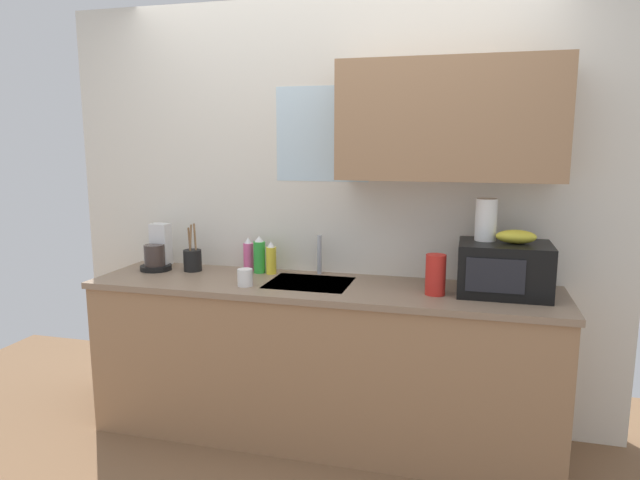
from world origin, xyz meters
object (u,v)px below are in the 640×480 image
(dish_soap_bottle_pink, at_px, (248,255))
(dish_soap_bottle_green, at_px, (259,255))
(dish_soap_bottle_yellow, at_px, (271,259))
(mug_white, at_px, (245,277))
(banana_bunch, at_px, (516,237))
(cereal_canister, at_px, (436,275))
(microwave, at_px, (504,269))
(coffee_maker, at_px, (158,252))
(utensil_crock, at_px, (193,259))
(paper_towel_roll, at_px, (486,220))

(dish_soap_bottle_pink, bearing_deg, dish_soap_bottle_green, -20.96)
(dish_soap_bottle_green, bearing_deg, dish_soap_bottle_yellow, -5.71)
(dish_soap_bottle_pink, xyz_separation_m, mug_white, (0.12, -0.35, -0.05))
(banana_bunch, xyz_separation_m, cereal_canister, (-0.39, -0.10, -0.20))
(banana_bunch, xyz_separation_m, mug_white, (-1.41, -0.19, -0.26))
(microwave, xyz_separation_m, dish_soap_bottle_pink, (-1.48, 0.16, -0.04))
(coffee_maker, height_order, dish_soap_bottle_yellow, coffee_maker)
(dish_soap_bottle_green, distance_m, utensil_crock, 0.42)
(dish_soap_bottle_pink, bearing_deg, banana_bunch, -5.99)
(dish_soap_bottle_pink, xyz_separation_m, utensil_crock, (-0.33, -0.09, -0.03))
(coffee_maker, relative_size, cereal_canister, 1.33)
(dish_soap_bottle_yellow, xyz_separation_m, cereal_canister, (0.98, -0.22, 0.01))
(banana_bunch, height_order, utensil_crock, banana_bunch)
(banana_bunch, height_order, dish_soap_bottle_yellow, banana_bunch)
(paper_towel_roll, height_order, cereal_canister, paper_towel_roll)
(dish_soap_bottle_green, bearing_deg, utensil_crock, -171.98)
(banana_bunch, xyz_separation_m, dish_soap_bottle_pink, (-1.53, 0.16, -0.21))
(coffee_maker, xyz_separation_m, dish_soap_bottle_yellow, (0.72, 0.06, -0.01))
(mug_white, bearing_deg, dish_soap_bottle_pink, 109.22)
(microwave, bearing_deg, coffee_maker, 178.32)
(cereal_canister, height_order, utensil_crock, utensil_crock)
(coffee_maker, xyz_separation_m, mug_white, (0.68, -0.25, -0.06))
(dish_soap_bottle_pink, bearing_deg, coffee_maker, -169.66)
(paper_towel_roll, bearing_deg, cereal_canister, -147.99)
(dish_soap_bottle_yellow, bearing_deg, coffee_maker, -175.09)
(coffee_maker, bearing_deg, utensil_crock, 2.85)
(dish_soap_bottle_green, xyz_separation_m, mug_white, (0.04, -0.32, -0.06))
(paper_towel_roll, relative_size, dish_soap_bottle_yellow, 1.12)
(paper_towel_roll, bearing_deg, dish_soap_bottle_green, 176.55)
(dish_soap_bottle_yellow, distance_m, utensil_crock, 0.50)
(coffee_maker, relative_size, dish_soap_bottle_pink, 1.36)
(microwave, bearing_deg, dish_soap_bottle_pink, 173.75)
(banana_bunch, distance_m, dish_soap_bottle_pink, 1.55)
(dish_soap_bottle_green, height_order, mug_white, dish_soap_bottle_green)
(dish_soap_bottle_green, bearing_deg, banana_bunch, -5.07)
(microwave, bearing_deg, cereal_canister, -163.83)
(mug_white, bearing_deg, microwave, 7.90)
(dish_soap_bottle_pink, bearing_deg, cereal_canister, -12.87)
(coffee_maker, relative_size, dish_soap_bottle_yellow, 1.42)
(microwave, height_order, utensil_crock, utensil_crock)
(dish_soap_bottle_green, relative_size, mug_white, 2.38)
(microwave, height_order, coffee_maker, coffee_maker)
(banana_bunch, distance_m, coffee_maker, 2.10)
(microwave, xyz_separation_m, paper_towel_roll, (-0.10, 0.05, 0.24))
(paper_towel_roll, height_order, dish_soap_bottle_green, paper_towel_roll)
(coffee_maker, distance_m, mug_white, 0.73)
(dish_soap_bottle_yellow, height_order, cereal_canister, cereal_canister)
(paper_towel_roll, distance_m, utensil_crock, 1.74)
(paper_towel_roll, xyz_separation_m, dish_soap_bottle_pink, (-1.38, 0.11, -0.28))
(coffee_maker, xyz_separation_m, dish_soap_bottle_green, (0.64, 0.07, 0.00))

